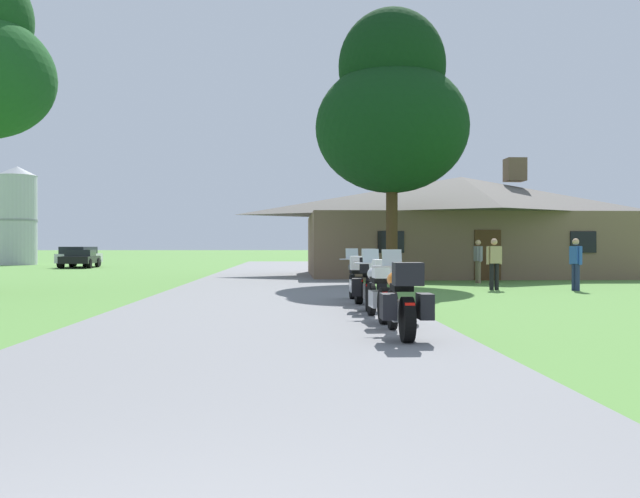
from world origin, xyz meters
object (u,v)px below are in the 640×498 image
motorcycle_orange_nearest_to_camera (402,300)px  bystander_blue_shirt_by_tree (576,261)px  motorcycle_silver_second_in_row (379,290)px  motorcycle_orange_third_in_row (369,284)px  bystander_tan_shirt_beside_signpost (494,261)px  parked_white_suv_far_left (79,256)px  motorcycle_black_farthest_in_row (356,279)px  tree_by_lodge_front (392,110)px  metal_silo_distant (17,216)px  parked_black_sedan_far_left (80,258)px  bystander_gray_shirt_near_lodge (478,259)px

motorcycle_orange_nearest_to_camera → bystander_blue_shirt_by_tree: bystander_blue_shirt_by_tree is taller
motorcycle_silver_second_in_row → motorcycle_orange_third_in_row: (0.08, 2.13, -0.01)m
motorcycle_orange_nearest_to_camera → motorcycle_orange_third_in_row: bearing=90.1°
bystander_tan_shirt_beside_signpost → parked_white_suv_far_left: bystander_tan_shirt_beside_signpost is taller
parked_white_suv_far_left → bystander_tan_shirt_beside_signpost: bearing=-49.4°
motorcycle_silver_second_in_row → motorcycle_black_farthest_in_row: size_ratio=1.00×
motorcycle_orange_third_in_row → tree_by_lodge_front: bearing=84.8°
bystander_blue_shirt_by_tree → metal_silo_distant: size_ratio=0.22×
motorcycle_orange_nearest_to_camera → tree_by_lodge_front: size_ratio=0.20×
motorcycle_black_farthest_in_row → bystander_tan_shirt_beside_signpost: bearing=44.7°
bystander_tan_shirt_beside_signpost → bystander_blue_shirt_by_tree: bearing=-22.3°
bystander_blue_shirt_by_tree → parked_black_sedan_far_left: bearing=-149.0°
bystander_blue_shirt_by_tree → bystander_gray_shirt_near_lodge: bearing=-170.4°
parked_black_sedan_far_left → bystander_blue_shirt_by_tree: bearing=-51.2°
bystander_gray_shirt_near_lodge → bystander_blue_shirt_by_tree: size_ratio=1.00×
bystander_gray_shirt_near_lodge → bystander_tan_shirt_beside_signpost: same height
motorcycle_orange_nearest_to_camera → bystander_gray_shirt_near_lodge: (5.57, 15.28, 0.32)m
bystander_gray_shirt_near_lodge → motorcycle_black_farthest_in_row: bearing=-39.7°
motorcycle_silver_second_in_row → parked_black_sedan_far_left: bearing=113.6°
motorcycle_silver_second_in_row → parked_black_sedan_far_left: size_ratio=0.48×
parked_black_sedan_far_left → motorcycle_silver_second_in_row: bearing=-69.7°
motorcycle_orange_nearest_to_camera → parked_white_suv_far_left: parked_white_suv_far_left is taller
motorcycle_orange_third_in_row → bystander_gray_shirt_near_lodge: (5.53, 10.89, 0.32)m
motorcycle_silver_second_in_row → parked_white_suv_far_left: parked_white_suv_far_left is taller
bystander_gray_shirt_near_lodge → tree_by_lodge_front: (-3.35, -0.11, 5.67)m
motorcycle_orange_third_in_row → tree_by_lodge_front: tree_by_lodge_front is taller
motorcycle_orange_nearest_to_camera → metal_silo_distant: bearing=119.0°
motorcycle_orange_nearest_to_camera → motorcycle_black_farthest_in_row: size_ratio=1.00×
motorcycle_orange_third_in_row → bystander_tan_shirt_beside_signpost: bearing=61.0°
bystander_gray_shirt_near_lodge → parked_white_suv_far_left: 29.98m
parked_white_suv_far_left → motorcycle_silver_second_in_row: bearing=-64.4°
motorcycle_silver_second_in_row → motorcycle_orange_third_in_row: same height
parked_white_suv_far_left → parked_black_sedan_far_left: 1.69m
motorcycle_orange_third_in_row → parked_black_sedan_far_left: (-15.55, 30.07, 0.03)m
motorcycle_silver_second_in_row → bystander_tan_shirt_beside_signpost: size_ratio=1.25×
bystander_blue_shirt_by_tree → parked_black_sedan_far_left: (-22.93, 23.60, -0.29)m
motorcycle_silver_second_in_row → motorcycle_orange_third_in_row: 2.13m
motorcycle_orange_third_in_row → tree_by_lodge_front: size_ratio=0.20×
motorcycle_orange_nearest_to_camera → motorcycle_silver_second_in_row: same height
motorcycle_silver_second_in_row → motorcycle_black_farthest_in_row: same height
parked_white_suv_far_left → motorcycle_orange_nearest_to_camera: bearing=-65.8°
motorcycle_orange_nearest_to_camera → bystander_tan_shirt_beside_signpost: (4.96, 11.36, 0.32)m
motorcycle_orange_nearest_to_camera → metal_silo_distant: size_ratio=0.27×
motorcycle_black_farthest_in_row → parked_white_suv_far_left: bearing=117.6°
motorcycle_black_farthest_in_row → metal_silo_distant: bearing=121.7°
motorcycle_orange_third_in_row → motorcycle_orange_nearest_to_camera: bearing=-84.4°
motorcycle_orange_third_in_row → tree_by_lodge_front: (2.18, 10.78, 5.99)m
bystander_gray_shirt_near_lodge → bystander_blue_shirt_by_tree: (1.86, -4.42, 0.00)m
motorcycle_orange_nearest_to_camera → motorcycle_black_farthest_in_row: bearing=91.0°
metal_silo_distant → bystander_blue_shirt_by_tree: bearing=-46.0°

